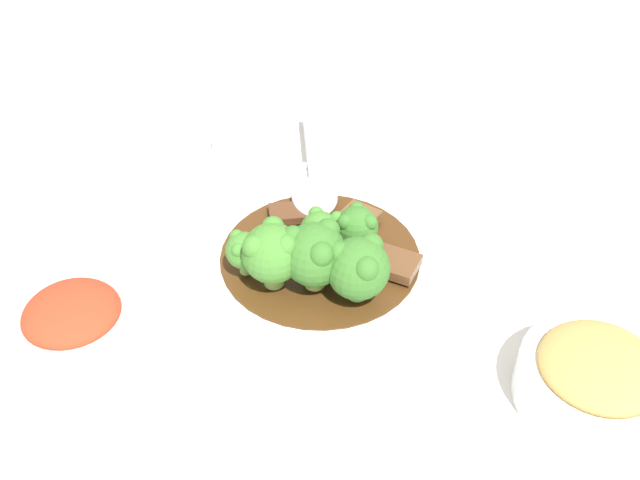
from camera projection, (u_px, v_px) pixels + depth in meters
name	position (u px, v px, depth m)	size (l,w,h in m)	color
ground_plane	(320.00, 268.00, 0.69)	(4.00, 4.00, 0.00)	silver
main_plate	(320.00, 260.00, 0.69)	(0.29, 0.29, 0.02)	white
beef_strip_0	(293.00, 213.00, 0.72)	(0.05, 0.05, 0.01)	#56331E
beef_strip_1	(353.00, 225.00, 0.70)	(0.04, 0.06, 0.01)	brown
beef_strip_2	(384.00, 260.00, 0.66)	(0.06, 0.04, 0.01)	brown
broccoli_floret_0	(272.00, 252.00, 0.63)	(0.05, 0.05, 0.06)	#7FA84C
broccoli_floret_1	(244.00, 250.00, 0.64)	(0.03, 0.03, 0.04)	#7FA84C
broccoli_floret_2	(314.00, 253.00, 0.62)	(0.06, 0.06, 0.06)	#8EB756
broccoli_floret_3	(357.00, 227.00, 0.66)	(0.04, 0.04, 0.05)	#7FA84C
broccoli_floret_4	(324.00, 228.00, 0.67)	(0.04, 0.04, 0.04)	#8EB756
broccoli_floret_5	(358.00, 267.00, 0.62)	(0.05, 0.05, 0.06)	#7FA84C
serving_spoon	(314.00, 189.00, 0.74)	(0.13, 0.18, 0.01)	#B7B7BC
side_bowl_kimchi	(76.00, 326.00, 0.60)	(0.10, 0.10, 0.06)	white
side_bowl_appetizer	(596.00, 378.00, 0.56)	(0.12, 0.12, 0.05)	white
sauce_dish	(248.00, 141.00, 0.84)	(0.08, 0.08, 0.01)	white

